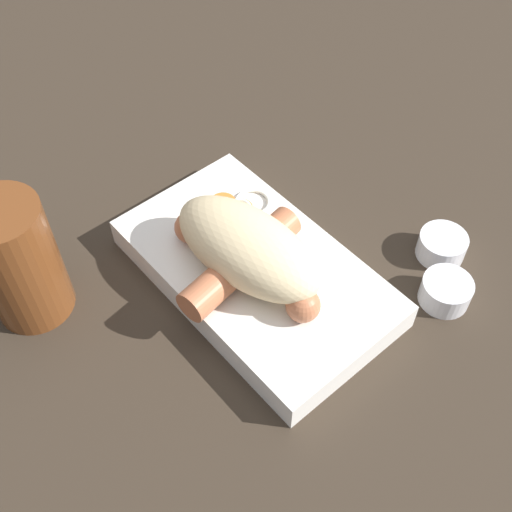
% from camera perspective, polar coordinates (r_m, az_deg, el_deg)
% --- Properties ---
extents(ground_plane, '(3.00, 3.00, 0.00)m').
position_cam_1_polar(ground_plane, '(0.65, -0.00, -2.32)').
color(ground_plane, '#33281E').
extents(food_tray, '(0.28, 0.16, 0.03)m').
position_cam_1_polar(food_tray, '(0.64, -0.00, -1.47)').
color(food_tray, silver).
rests_on(food_tray, ground_plane).
extents(bread_roll, '(0.17, 0.10, 0.06)m').
position_cam_1_polar(bread_roll, '(0.59, -0.80, 0.77)').
color(bread_roll, beige).
rests_on(bread_roll, food_tray).
extents(sausage, '(0.17, 0.14, 0.03)m').
position_cam_1_polar(sausage, '(0.60, -1.08, -0.75)').
color(sausage, '#B26642').
rests_on(sausage, food_tray).
extents(pickled_veggies, '(0.06, 0.06, 0.00)m').
position_cam_1_polar(pickled_veggies, '(0.67, -1.37, 4.55)').
color(pickled_veggies, orange).
rests_on(pickled_veggies, food_tray).
extents(condiment_cup_near, '(0.05, 0.05, 0.03)m').
position_cam_1_polar(condiment_cup_near, '(0.65, 16.48, -3.10)').
color(condiment_cup_near, white).
rests_on(condiment_cup_near, ground_plane).
extents(condiment_cup_far, '(0.05, 0.05, 0.03)m').
position_cam_1_polar(condiment_cup_far, '(0.69, 16.16, 0.79)').
color(condiment_cup_far, white).
rests_on(condiment_cup_far, ground_plane).
extents(drink_glass, '(0.07, 0.07, 0.13)m').
position_cam_1_polar(drink_glass, '(0.62, -20.41, -0.47)').
color(drink_glass, brown).
rests_on(drink_glass, ground_plane).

